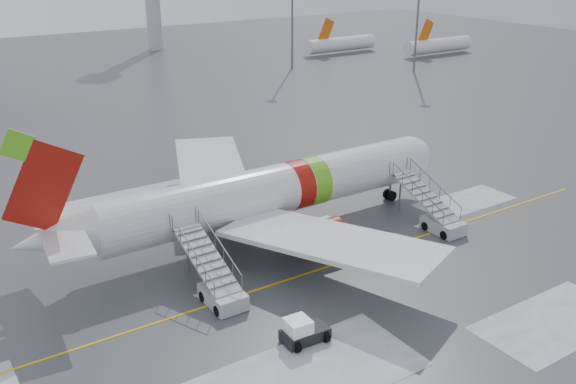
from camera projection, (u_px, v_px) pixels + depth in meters
ground at (286, 272)px, 44.06m from camera, size 260.00×260.00×0.00m
airliner at (263, 194)px, 48.37m from camera, size 35.03×32.97×11.18m
airstair_fwd at (437, 216)px, 50.28m from camera, size 2.05×7.70×3.48m
airstair_aft at (217, 284)px, 40.36m from camera, size 2.05×7.70×3.48m
pushback_tug at (302, 331)px, 36.19m from camera, size 2.75×2.12×1.53m
distant_aircraft at (373, 56)px, 125.77m from camera, size 35.00×18.00×8.00m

